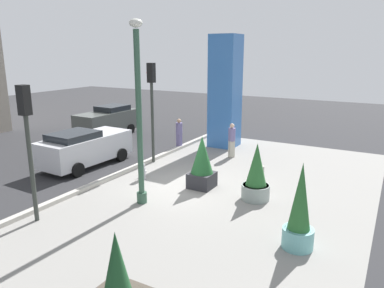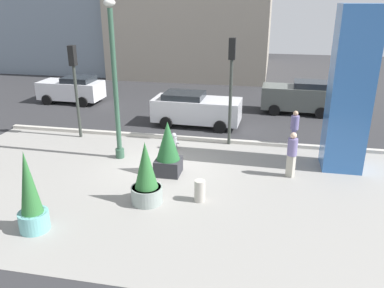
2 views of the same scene
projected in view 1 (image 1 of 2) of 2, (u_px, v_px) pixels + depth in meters
ground_plane at (108, 171)px, 16.88m from camera, size 60.00×60.00×0.00m
plaza_pavement at (229, 195)px, 14.04m from camera, size 18.00×10.00×0.02m
curb_strip at (123, 172)px, 16.44m from camera, size 18.00×0.24×0.16m
lamp_post at (139, 119)px, 12.58m from camera, size 0.44×0.44×6.30m
art_pillar_blue at (225, 92)px, 20.52m from camera, size 1.47×1.47×6.16m
potted_plant_mid_plaza at (300, 213)px, 10.03m from camera, size 0.86×0.86×2.47m
potted_plant_near_right at (202, 163)px, 14.57m from camera, size 0.94×0.94×2.10m
potted_plant_near_left at (256, 176)px, 13.41m from camera, size 1.03×1.03×2.13m
fire_hydrant at (142, 171)px, 15.61m from camera, size 0.36×0.26×0.75m
concrete_bollard at (260, 175)px, 15.17m from camera, size 0.36×0.36×0.75m
traffic_light_corner at (27, 131)px, 11.23m from camera, size 0.28×0.42×4.33m
traffic_light_far_side at (152, 97)px, 17.40m from camera, size 0.28×0.42×4.76m
car_curb_east at (85, 147)px, 17.41m from camera, size 4.57×2.19×1.73m
car_far_lane at (107, 121)px, 23.60m from camera, size 4.16×2.06×1.87m
pedestrian_on_sidewalk at (232, 139)px, 18.76m from camera, size 0.50×0.50×1.76m
pedestrian_by_curb at (179, 132)px, 20.51m from camera, size 0.38×0.38×1.67m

